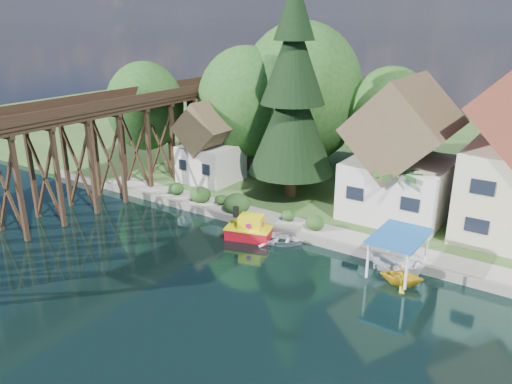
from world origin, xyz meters
TOP-DOWN VIEW (x-y plane):
  - ground at (0.00, 0.00)m, footprint 140.00×140.00m
  - bank at (0.00, 34.00)m, footprint 140.00×52.00m
  - seawall at (4.00, 8.00)m, footprint 60.00×0.40m
  - promenade at (6.00, 9.30)m, footprint 50.00×2.60m
  - trestle_bridge at (-16.00, 5.17)m, footprint 4.12×44.18m
  - house_left at (7.00, 16.00)m, footprint 7.64×8.64m
  - shed at (-11.00, 14.50)m, footprint 5.09×5.40m
  - bg_trees at (1.00, 21.25)m, footprint 49.90×13.30m
  - shrubs at (-4.60, 9.26)m, footprint 15.76×2.47m
  - conifer at (-2.30, 14.81)m, footprint 7.48×7.48m
  - palm_tree at (7.87, 12.43)m, footprint 4.08×4.08m
  - tugboat at (-0.83, 6.17)m, footprint 3.75×2.72m
  - boat_white_a at (1.43, 6.81)m, footprint 4.27×3.57m
  - boat_canopy at (10.11, 6.83)m, footprint 3.53×4.41m
  - boat_yellow at (10.79, 5.80)m, footprint 3.09×2.81m

SIDE VIEW (x-z plane):
  - ground at x=0.00m, z-range 0.00..0.00m
  - bank at x=0.00m, z-range 0.00..0.50m
  - seawall at x=4.00m, z-range 0.00..0.62m
  - boat_white_a at x=1.43m, z-range 0.00..0.76m
  - promenade at x=6.00m, z-range 0.50..0.56m
  - boat_yellow at x=10.79m, z-range 0.00..1.40m
  - tugboat at x=-0.83m, z-range -0.49..1.95m
  - boat_canopy at x=10.11m, z-range -0.20..2.59m
  - shrubs at x=-4.60m, z-range 0.38..2.08m
  - shed at x=-11.00m, z-range -0.10..7.75m
  - palm_tree at x=7.87m, z-range 2.31..7.18m
  - house_left at x=7.00m, z-range -0.37..10.65m
  - trestle_bridge at x=-16.00m, z-range 0.70..10.00m
  - bg_trees at x=1.00m, z-range 2.00..12.57m
  - conifer at x=-2.30m, z-range 0.16..18.57m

